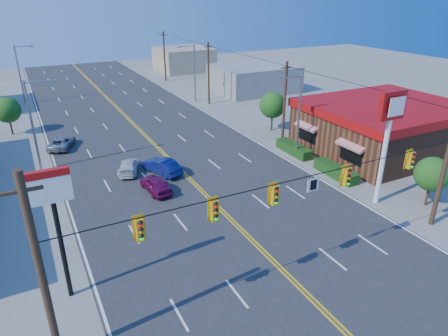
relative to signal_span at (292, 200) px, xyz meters
name	(u,v)px	position (x,y,z in m)	size (l,w,h in m)	color
ground	(287,276)	(0.12, 0.00, -4.89)	(160.00, 160.00, 0.00)	gray
road	(166,156)	(0.12, 20.00, -4.86)	(20.00, 120.00, 0.06)	#2D2D30
signal_span	(292,200)	(0.00, 0.00, 0.00)	(24.32, 0.34, 9.00)	#47301E
kfc	(383,126)	(20.02, 12.00, -2.51)	(16.30, 12.40, 4.70)	brown
kfc_pylon	(389,126)	(11.12, 4.00, 1.16)	(2.20, 0.36, 8.50)	white
pizza_hut_sign	(54,209)	(-10.88, 4.00, 0.30)	(1.90, 0.30, 6.85)	black
streetlight_se	(297,112)	(10.91, 14.00, -0.37)	(2.55, 0.25, 8.00)	gray
streetlight_ne	(193,70)	(10.91, 38.00, -0.37)	(2.55, 0.25, 8.00)	gray
streetlight_sw	(34,121)	(-10.67, 22.00, -0.37)	(2.55, 0.25, 8.00)	gray
streetlight_nw	(21,71)	(-10.67, 48.00, -0.37)	(2.55, 0.25, 8.00)	gray
utility_pole_near	(284,104)	(12.32, 18.00, -0.69)	(0.28, 0.28, 8.40)	#47301E
utility_pole_mid	(209,74)	(12.32, 36.00, -0.69)	(0.28, 0.28, 8.40)	#47301E
utility_pole_far	(165,57)	(12.32, 54.00, -0.69)	(0.28, 0.28, 8.40)	#47301E
tree_kfc_rear	(273,105)	(13.62, 22.00, -1.95)	(2.94, 2.94, 4.41)	#47301E
tree_kfc_front	(432,174)	(14.12, 2.00, -2.37)	(2.52, 2.52, 3.78)	#47301E
tree_west	(7,110)	(-12.88, 34.00, -2.09)	(2.80, 2.80, 4.20)	#47301E
bld_east_mid	(254,78)	(22.12, 40.00, -2.89)	(12.00, 10.00, 4.00)	gray
bld_east_far	(184,59)	(19.12, 62.00, -2.69)	(10.00, 10.00, 4.40)	tan
car_magenta	(156,185)	(-3.12, 13.23, -4.25)	(1.51, 3.74, 1.28)	#6D0C46
car_blue	(162,167)	(-1.53, 16.30, -4.21)	(1.43, 4.10, 1.35)	navy
car_white	(129,167)	(-4.02, 17.88, -4.32)	(1.59, 3.90, 1.13)	silver
car_silver	(62,143)	(-8.50, 26.89, -4.30)	(1.93, 4.19, 1.16)	#A09FA4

